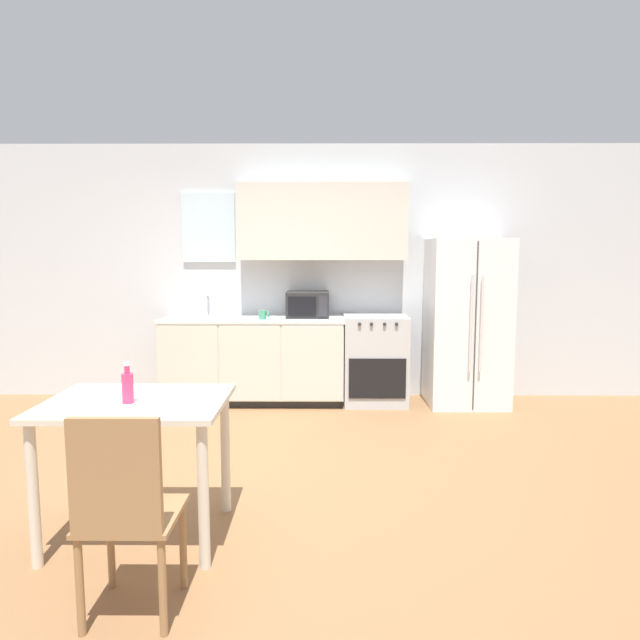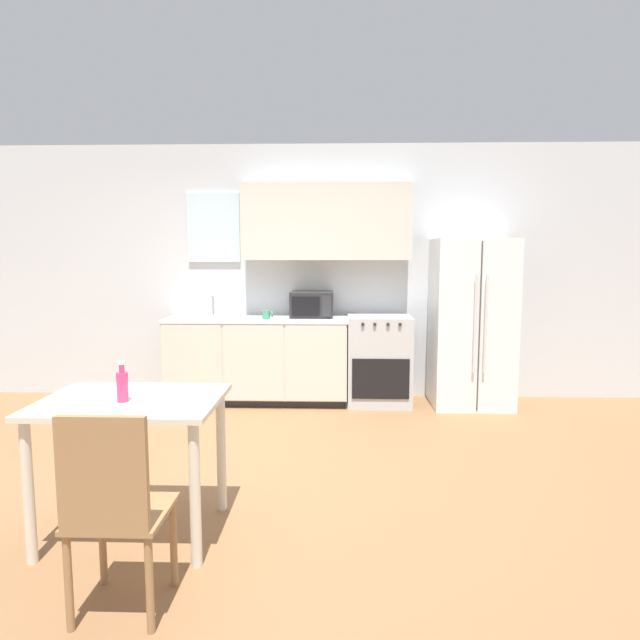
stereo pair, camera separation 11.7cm
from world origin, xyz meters
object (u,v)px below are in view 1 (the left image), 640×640
(microwave, at_px, (308,304))
(coffee_mug, at_px, (263,315))
(dining_table, at_px, (137,424))
(dining_chair_near, at_px, (124,504))
(refrigerator, at_px, (467,322))
(drink_bottle, at_px, (128,387))
(oven_range, at_px, (375,359))

(microwave, bearing_deg, coffee_mug, -157.04)
(dining_table, xyz_separation_m, dining_chair_near, (0.19, -0.75, -0.11))
(refrigerator, bearing_deg, drink_bottle, -131.15)
(refrigerator, distance_m, dining_table, 3.75)
(dining_table, bearing_deg, microwave, 73.78)
(dining_table, bearing_deg, coffee_mug, 81.61)
(oven_range, distance_m, dining_chair_near, 3.85)
(refrigerator, height_order, coffee_mug, refrigerator)
(refrigerator, relative_size, drink_bottle, 7.77)
(dining_chair_near, bearing_deg, drink_bottle, 106.86)
(refrigerator, height_order, microwave, refrigerator)
(microwave, height_order, dining_chair_near, microwave)
(microwave, relative_size, coffee_mug, 4.03)
(coffee_mug, height_order, dining_table, coffee_mug)
(refrigerator, relative_size, coffee_mug, 15.56)
(oven_range, xyz_separation_m, drink_bottle, (-1.57, -2.91, 0.41))
(coffee_mug, distance_m, dining_chair_near, 3.52)
(coffee_mug, bearing_deg, refrigerator, 1.94)
(coffee_mug, distance_m, drink_bottle, 2.83)
(dining_table, bearing_deg, dining_chair_near, -75.97)
(oven_range, height_order, refrigerator, refrigerator)
(dining_table, height_order, dining_chair_near, dining_chair_near)
(oven_range, xyz_separation_m, dining_table, (-1.55, -2.84, 0.19))
(oven_range, xyz_separation_m, microwave, (-0.70, 0.08, 0.57))
(microwave, bearing_deg, refrigerator, -4.15)
(coffee_mug, xyz_separation_m, drink_bottle, (-0.42, -2.80, -0.07))
(dining_chair_near, distance_m, drink_bottle, 0.79)
(dining_table, xyz_separation_m, drink_bottle, (-0.02, -0.06, 0.22))
(oven_range, distance_m, coffee_mug, 1.25)
(oven_range, distance_m, refrigerator, 1.02)
(microwave, xyz_separation_m, coffee_mug, (-0.45, -0.19, -0.09))
(microwave, distance_m, dining_table, 3.07)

